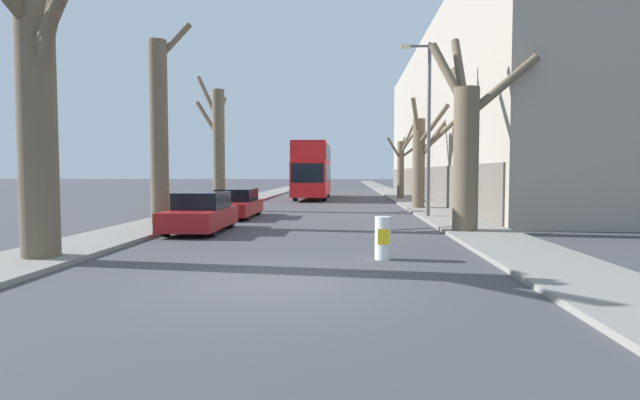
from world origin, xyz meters
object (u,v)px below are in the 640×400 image
at_px(street_tree_left_0, 36,116).
at_px(parked_car_1, 236,204).
at_px(street_tree_right_2, 402,164).
at_px(double_decker_bus, 313,168).
at_px(street_tree_left_1, 159,126).
at_px(street_tree_left_2, 218,145).
at_px(street_tree_right_0, 466,143).
at_px(traffic_bollard, 383,238).
at_px(parked_car_0, 201,213).
at_px(lamp_post, 427,121).
at_px(street_tree_right_1, 422,156).

bearing_deg(street_tree_left_0, parked_car_1, 80.36).
relative_size(street_tree_left_0, parked_car_1, 1.57).
height_order(street_tree_right_2, double_decker_bus, street_tree_right_2).
distance_m(street_tree_right_2, parked_car_1, 18.50).
height_order(street_tree_left_1, street_tree_right_2, street_tree_left_1).
bearing_deg(street_tree_left_2, street_tree_right_0, -40.74).
distance_m(street_tree_left_1, traffic_bollard, 11.03).
bearing_deg(street_tree_left_0, parked_car_0, 71.93).
distance_m(street_tree_left_1, street_tree_right_2, 23.03).
distance_m(street_tree_left_0, traffic_bollard, 8.57).
xyz_separation_m(street_tree_left_2, parked_car_0, (1.89, -9.74, -2.93)).
distance_m(street_tree_left_0, parked_car_0, 7.00).
xyz_separation_m(parked_car_0, lamp_post, (8.76, 5.58, 3.76)).
distance_m(street_tree_left_0, street_tree_right_1, 20.66).
xyz_separation_m(street_tree_left_0, lamp_post, (10.76, 11.70, 1.01)).
xyz_separation_m(street_tree_left_2, double_decker_bus, (4.33, 12.90, -1.12)).
relative_size(double_decker_bus, parked_car_0, 2.69).
bearing_deg(street_tree_right_1, street_tree_left_2, -173.15).
bearing_deg(street_tree_left_0, street_tree_right_1, 56.49).
bearing_deg(street_tree_left_0, double_decker_bus, 81.23).
relative_size(street_tree_left_2, lamp_post, 0.94).
height_order(street_tree_left_2, traffic_bollard, street_tree_left_2).
distance_m(parked_car_1, lamp_post, 9.54).
bearing_deg(parked_car_1, traffic_bollard, -61.20).
relative_size(street_tree_left_0, street_tree_left_1, 0.90).
xyz_separation_m(double_decker_bus, lamp_post, (6.32, -17.06, 1.95)).
bearing_deg(street_tree_right_2, traffic_bollard, -97.15).
xyz_separation_m(street_tree_left_0, parked_car_1, (2.00, 11.77, -2.77)).
height_order(parked_car_1, traffic_bollard, parked_car_1).
bearing_deg(street_tree_left_1, street_tree_right_1, 40.15).
relative_size(street_tree_right_0, traffic_bollard, 6.69).
xyz_separation_m(street_tree_left_0, street_tree_left_1, (-0.01, 7.59, 0.45)).
xyz_separation_m(lamp_post, traffic_bollard, (-2.73, -10.90, -3.90)).
bearing_deg(parked_car_1, lamp_post, -0.43).
distance_m(street_tree_left_1, double_decker_bus, 21.68).
bearing_deg(lamp_post, street_tree_left_2, 158.66).
distance_m(lamp_post, traffic_bollard, 11.89).
relative_size(street_tree_right_2, lamp_post, 0.72).
distance_m(street_tree_left_2, parked_car_1, 5.39).
distance_m(street_tree_left_2, double_decker_bus, 13.66).
bearing_deg(traffic_bollard, street_tree_left_2, 117.74).
distance_m(street_tree_left_1, parked_car_0, 4.05).
bearing_deg(street_tree_left_0, lamp_post, 47.41).
bearing_deg(lamp_post, street_tree_right_0, -84.71).
bearing_deg(street_tree_left_1, street_tree_left_0, -89.90).
xyz_separation_m(parked_car_0, parked_car_1, (0.00, 5.64, -0.03)).
bearing_deg(street_tree_right_1, parked_car_0, -130.28).
bearing_deg(street_tree_right_1, street_tree_left_0, -123.51).
bearing_deg(parked_car_0, street_tree_right_0, 0.80).
height_order(street_tree_left_1, parked_car_0, street_tree_left_1).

